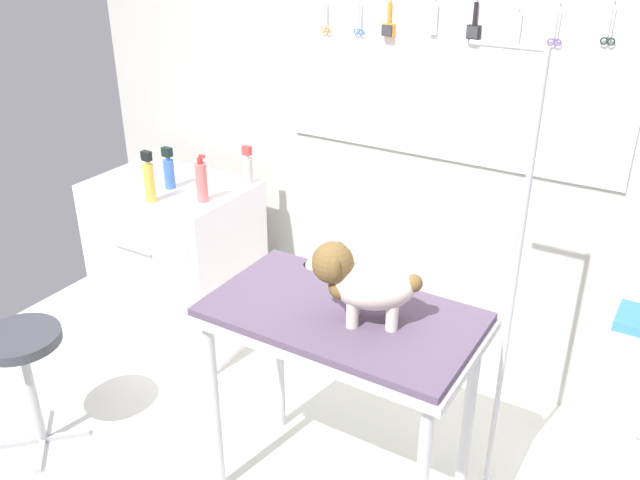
# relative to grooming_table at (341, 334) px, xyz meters

# --- Properties ---
(rear_wall_panel) EXTENTS (4.00, 0.11, 2.30)m
(rear_wall_panel) POSITION_rel_grooming_table_xyz_m (-0.11, 1.05, 0.38)
(rear_wall_panel) COLOR #B0AFA7
(rear_wall_panel) RESTS_ON ground
(grooming_table) EXTENTS (0.99, 0.56, 0.88)m
(grooming_table) POSITION_rel_grooming_table_xyz_m (0.00, 0.00, 0.00)
(grooming_table) COLOR #B7B7BC
(grooming_table) RESTS_ON ground
(grooming_arm) EXTENTS (0.30, 0.11, 1.80)m
(grooming_arm) POSITION_rel_grooming_table_xyz_m (0.51, 0.30, 0.07)
(grooming_arm) COLOR #B7B7BC
(grooming_arm) RESTS_ON ground
(dog) EXTENTS (0.39, 0.28, 0.29)m
(dog) POSITION_rel_grooming_table_xyz_m (0.08, -0.02, 0.26)
(dog) COLOR silver
(dog) RESTS_ON grooming_table
(counter_left) EXTENTS (0.80, 0.58, 0.90)m
(counter_left) POSITION_rel_grooming_table_xyz_m (-1.34, 0.57, -0.33)
(counter_left) COLOR white
(counter_left) RESTS_ON ground
(stool) EXTENTS (0.34, 0.34, 0.58)m
(stool) POSITION_rel_grooming_table_xyz_m (-1.29, -0.43, -0.31)
(stool) COLOR #9E9EA3
(stool) RESTS_ON ground
(conditioner_bottle) EXTENTS (0.06, 0.06, 0.23)m
(conditioner_bottle) POSITION_rel_grooming_table_xyz_m (-1.04, 0.48, 0.22)
(conditioner_bottle) COLOR #D06563
(conditioner_bottle) RESTS_ON counter_left
(shampoo_bottle) EXTENTS (0.06, 0.06, 0.21)m
(shampoo_bottle) POSITION_rel_grooming_table_xyz_m (-1.29, 0.53, 0.21)
(shampoo_bottle) COLOR #3966BC
(shampoo_bottle) RESTS_ON counter_left
(spray_bottle_tall) EXTENTS (0.05, 0.05, 0.25)m
(spray_bottle_tall) POSITION_rel_grooming_table_xyz_m (-1.25, 0.35, 0.23)
(spray_bottle_tall) COLOR gold
(spray_bottle_tall) RESTS_ON counter_left
(pump_bottle_white) EXTENTS (0.05, 0.05, 0.20)m
(pump_bottle_white) POSITION_rel_grooming_table_xyz_m (-0.99, 0.78, 0.21)
(pump_bottle_white) COLOR #BBB5B3
(pump_bottle_white) RESTS_ON counter_left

